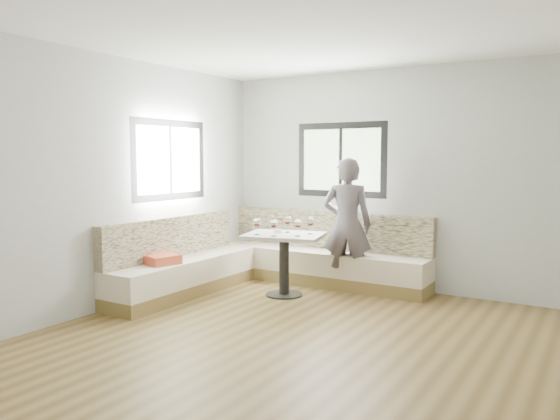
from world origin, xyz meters
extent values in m
cube|color=brown|center=(0.00, 0.00, 0.00)|extent=(5.00, 5.00, 0.01)
cube|color=white|center=(0.00, 0.00, 2.80)|extent=(5.00, 5.00, 0.01)
cube|color=#B7B7B2|center=(0.00, 2.50, 1.40)|extent=(5.00, 0.01, 2.80)
cube|color=#B7B7B2|center=(0.00, -2.50, 1.40)|extent=(5.00, 0.01, 2.80)
cube|color=#B7B7B2|center=(-2.50, 0.00, 1.40)|extent=(0.01, 5.00, 2.80)
cube|color=black|center=(-0.90, 2.49, 1.65)|extent=(1.30, 0.02, 1.00)
cube|color=black|center=(-2.49, 0.90, 1.65)|extent=(0.02, 1.30, 1.00)
cube|color=olive|center=(-1.05, 2.23, 0.08)|extent=(2.90, 0.55, 0.16)
cube|color=beige|center=(-1.05, 2.23, 0.30)|extent=(2.90, 0.55, 0.29)
cube|color=beige|center=(-1.05, 2.43, 0.70)|extent=(2.90, 0.14, 0.50)
cube|color=olive|center=(-2.23, 0.82, 0.08)|extent=(0.55, 2.25, 0.16)
cube|color=beige|center=(-2.23, 0.82, 0.30)|extent=(0.55, 2.25, 0.29)
cube|color=beige|center=(-2.43, 0.82, 0.70)|extent=(0.14, 2.25, 0.50)
cube|color=#D16F39|center=(-2.22, 0.43, 0.50)|extent=(0.44, 0.44, 0.11)
cylinder|color=black|center=(-1.15, 1.43, 0.01)|extent=(0.45, 0.45, 0.02)
cylinder|color=black|center=(-1.15, 1.43, 0.36)|extent=(0.12, 0.12, 0.72)
cube|color=silver|center=(-1.15, 1.43, 0.74)|extent=(1.07, 0.93, 0.04)
imported|color=#584F56|center=(-0.60, 2.06, 0.84)|extent=(0.71, 0.57, 1.68)
cylinder|color=white|center=(-1.27, 1.48, 0.78)|extent=(0.11, 0.11, 0.04)
sphere|color=black|center=(-1.25, 1.50, 0.79)|extent=(0.02, 0.02, 0.02)
sphere|color=black|center=(-1.28, 1.49, 0.79)|extent=(0.02, 0.02, 0.02)
sphere|color=black|center=(-1.27, 1.47, 0.79)|extent=(0.02, 0.02, 0.02)
cylinder|color=white|center=(-1.38, 1.19, 0.76)|extent=(0.07, 0.07, 0.01)
cylinder|color=white|center=(-1.38, 1.19, 0.81)|extent=(0.01, 0.01, 0.09)
ellipsoid|color=white|center=(-1.38, 1.19, 0.91)|extent=(0.09, 0.09, 0.11)
cylinder|color=#4E060A|center=(-1.38, 1.19, 0.88)|extent=(0.06, 0.06, 0.02)
cylinder|color=white|center=(-1.15, 1.19, 0.76)|extent=(0.07, 0.07, 0.01)
cylinder|color=white|center=(-1.15, 1.19, 0.81)|extent=(0.01, 0.01, 0.09)
ellipsoid|color=white|center=(-1.15, 1.19, 0.91)|extent=(0.09, 0.09, 0.11)
cylinder|color=#4E060A|center=(-1.15, 1.19, 0.88)|extent=(0.06, 0.06, 0.02)
cylinder|color=white|center=(-0.91, 1.35, 0.76)|extent=(0.07, 0.07, 0.01)
cylinder|color=white|center=(-0.91, 1.35, 0.81)|extent=(0.01, 0.01, 0.09)
ellipsoid|color=white|center=(-0.91, 1.35, 0.91)|extent=(0.09, 0.09, 0.11)
cylinder|color=#4E060A|center=(-0.91, 1.35, 0.88)|extent=(0.06, 0.06, 0.02)
cylinder|color=white|center=(-1.18, 1.57, 0.76)|extent=(0.07, 0.07, 0.01)
cylinder|color=white|center=(-1.18, 1.57, 0.81)|extent=(0.01, 0.01, 0.09)
ellipsoid|color=white|center=(-1.18, 1.57, 0.91)|extent=(0.09, 0.09, 0.11)
cylinder|color=#4E060A|center=(-1.18, 1.57, 0.88)|extent=(0.06, 0.06, 0.02)
cylinder|color=white|center=(-0.87, 1.59, 0.76)|extent=(0.07, 0.07, 0.01)
cylinder|color=white|center=(-0.87, 1.59, 0.81)|extent=(0.01, 0.01, 0.09)
ellipsoid|color=white|center=(-0.87, 1.59, 0.91)|extent=(0.09, 0.09, 0.11)
cylinder|color=#4E060A|center=(-0.87, 1.59, 0.88)|extent=(0.06, 0.06, 0.02)
camera|label=1|loc=(2.24, -4.18, 1.68)|focal=35.00mm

